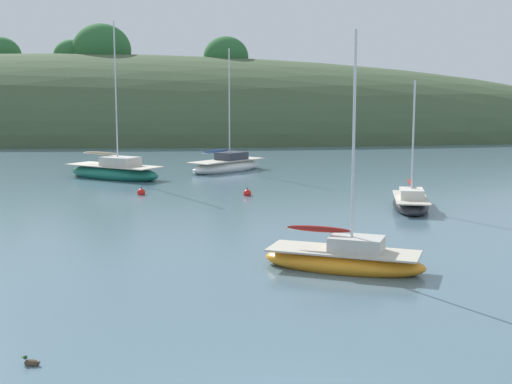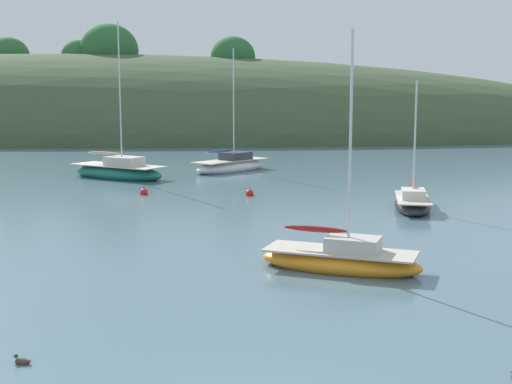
# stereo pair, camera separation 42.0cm
# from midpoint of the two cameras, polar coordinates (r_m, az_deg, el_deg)

# --- Properties ---
(far_shoreline_hill) EXTENTS (150.00, 36.00, 24.66)m
(far_shoreline_hill) POSITION_cam_midpoint_polar(r_m,az_deg,el_deg) (90.99, -16.68, 4.44)
(far_shoreline_hill) COLOR #425638
(far_shoreline_hill) RESTS_ON ground
(sailboat_teal_outer) EXTENTS (2.48, 5.16, 6.39)m
(sailboat_teal_outer) POSITION_cam_midpoint_polar(r_m,az_deg,el_deg) (33.95, 12.45, -0.87)
(sailboat_teal_outer) COLOR #232328
(sailboat_teal_outer) RESTS_ON ground
(sailboat_grey_yawl) EXTENTS (6.08, 6.52, 8.98)m
(sailboat_grey_yawl) POSITION_cam_midpoint_polar(r_m,az_deg,el_deg) (49.42, -2.69, 2.23)
(sailboat_grey_yawl) COLOR white
(sailboat_grey_yawl) RESTS_ON ground
(sailboat_red_portside) EXTENTS (5.51, 3.48, 7.72)m
(sailboat_red_portside) POSITION_cam_midpoint_polar(r_m,az_deg,el_deg) (22.07, 6.85, -5.58)
(sailboat_red_portside) COLOR orange
(sailboat_red_portside) RESTS_ON ground
(sailboat_yellow_far) EXTENTS (7.47, 5.91, 10.44)m
(sailboat_yellow_far) POSITION_cam_midpoint_polar(r_m,az_deg,el_deg) (46.18, -11.99, 1.67)
(sailboat_yellow_far) COLOR #196B56
(sailboat_yellow_far) RESTS_ON ground
(mooring_buoy_channel) EXTENTS (0.44, 0.44, 0.54)m
(mooring_buoy_channel) POSITION_cam_midpoint_polar(r_m,az_deg,el_deg) (37.58, -1.05, -0.12)
(mooring_buoy_channel) COLOR red
(mooring_buoy_channel) RESTS_ON ground
(mooring_buoy_inner) EXTENTS (0.44, 0.44, 0.54)m
(mooring_buoy_inner) POSITION_cam_midpoint_polar(r_m,az_deg,el_deg) (38.46, -9.87, -0.05)
(mooring_buoy_inner) COLOR red
(mooring_buoy_inner) RESTS_ON ground
(duck_straggler) EXTENTS (0.42, 0.26, 0.24)m
(duck_straggler) POSITION_cam_midpoint_polar(r_m,az_deg,el_deg) (15.41, -19.02, -13.33)
(duck_straggler) COLOR #473828
(duck_straggler) RESTS_ON ground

